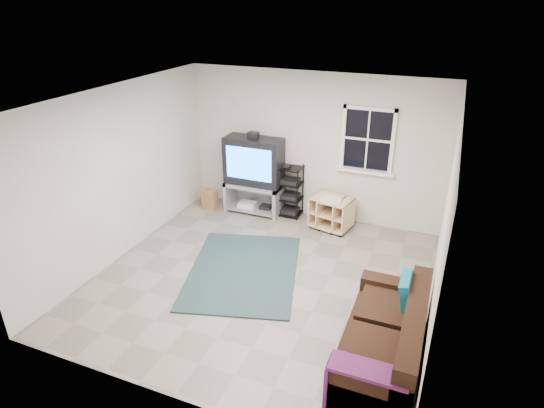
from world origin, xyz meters
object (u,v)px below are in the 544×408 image
at_px(av_rack, 288,194).
at_px(side_table_left, 328,210).
at_px(tv_unit, 254,169).
at_px(side_table_right, 336,211).
at_px(sofa, 386,340).

bearing_deg(av_rack, side_table_left, -11.74).
xyz_separation_m(tv_unit, side_table_right, (1.59, -0.12, -0.51)).
xyz_separation_m(tv_unit, av_rack, (0.64, 0.09, -0.42)).
xyz_separation_m(side_table_left, sofa, (1.47, -2.92, -0.01)).
xyz_separation_m(side_table_right, sofa, (1.32, -2.88, -0.03)).
bearing_deg(sofa, side_table_left, 116.66).
relative_size(tv_unit, side_table_left, 2.59).
distance_m(av_rack, side_table_left, 0.83).
distance_m(tv_unit, side_table_left, 1.54).
height_order(side_table_left, side_table_right, side_table_right).
relative_size(side_table_right, sofa, 0.33).
bearing_deg(side_table_left, sofa, -63.34).
height_order(tv_unit, side_table_right, tv_unit).
relative_size(tv_unit, sofa, 0.84).
relative_size(tv_unit, side_table_right, 2.56).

